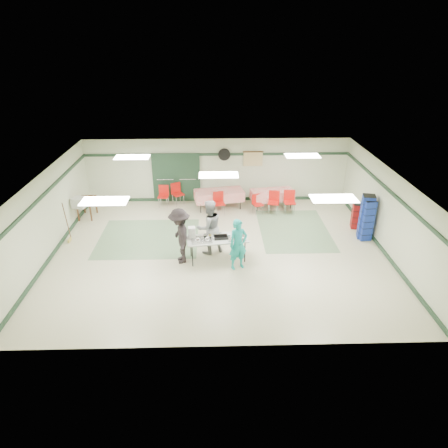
{
  "coord_description": "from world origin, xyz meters",
  "views": [
    {
      "loc": [
        -0.16,
        -11.66,
        6.66
      ],
      "look_at": [
        0.16,
        -0.3,
        1.15
      ],
      "focal_mm": 32.0,
      "sensor_mm": 36.0,
      "label": 1
    }
  ],
  "objects_px": {
    "dining_table_b": "(219,195)",
    "crate_stack_blue_b": "(366,217)",
    "chair_b": "(257,202)",
    "crate_stack_blue_a": "(367,220)",
    "broom": "(67,221)",
    "volunteer_grey": "(209,227)",
    "chair_c": "(289,199)",
    "volunteer_teal": "(238,244)",
    "dining_table_a": "(272,195)",
    "office_printer": "(79,202)",
    "printer_table": "(86,202)",
    "chair_loose_b": "(164,194)",
    "chair_loose_a": "(177,192)",
    "crate_stack_red": "(357,216)",
    "chair_a": "(274,200)",
    "chair_d": "(219,201)",
    "volunteer_dark": "(180,236)",
    "serving_table": "(217,239)"
  },
  "relations": [
    {
      "from": "dining_table_a",
      "to": "crate_stack_red",
      "type": "distance_m",
      "value": 3.51
    },
    {
      "from": "crate_stack_blue_b",
      "to": "office_printer",
      "type": "distance_m",
      "value": 10.39
    },
    {
      "from": "dining_table_b",
      "to": "chair_b",
      "type": "bearing_deg",
      "value": -30.83
    },
    {
      "from": "crate_stack_blue_a",
      "to": "crate_stack_blue_b",
      "type": "distance_m",
      "value": 0.12
    },
    {
      "from": "volunteer_dark",
      "to": "crate_stack_red",
      "type": "xyz_separation_m",
      "value": [
        6.38,
        2.25,
        -0.42
      ]
    },
    {
      "from": "dining_table_b",
      "to": "chair_a",
      "type": "xyz_separation_m",
      "value": [
        2.18,
        -0.56,
        -0.0
      ]
    },
    {
      "from": "volunteer_dark",
      "to": "chair_b",
      "type": "height_order",
      "value": "volunteer_dark"
    },
    {
      "from": "volunteer_grey",
      "to": "chair_c",
      "type": "xyz_separation_m",
      "value": [
        3.2,
        3.13,
        -0.35
      ]
    },
    {
      "from": "chair_a",
      "to": "broom",
      "type": "xyz_separation_m",
      "value": [
        -7.48,
        -2.2,
        0.2
      ]
    },
    {
      "from": "dining_table_a",
      "to": "broom",
      "type": "xyz_separation_m",
      "value": [
        -7.5,
        -2.77,
        0.19
      ]
    },
    {
      "from": "chair_b",
      "to": "chair_loose_a",
      "type": "relative_size",
      "value": 0.86
    },
    {
      "from": "broom",
      "to": "chair_loose_a",
      "type": "bearing_deg",
      "value": 30.54
    },
    {
      "from": "volunteer_grey",
      "to": "chair_loose_a",
      "type": "distance_m",
      "value": 4.37
    },
    {
      "from": "chair_c",
      "to": "broom",
      "type": "height_order",
      "value": "broom"
    },
    {
      "from": "chair_loose_b",
      "to": "office_printer",
      "type": "bearing_deg",
      "value": -143.98
    },
    {
      "from": "dining_table_b",
      "to": "office_printer",
      "type": "xyz_separation_m",
      "value": [
        -5.22,
        -1.49,
        0.36
      ]
    },
    {
      "from": "volunteer_grey",
      "to": "chair_b",
      "type": "relative_size",
      "value": 2.31
    },
    {
      "from": "chair_d",
      "to": "office_printer",
      "type": "xyz_separation_m",
      "value": [
        -5.19,
        -0.93,
        0.37
      ]
    },
    {
      "from": "dining_table_b",
      "to": "broom",
      "type": "xyz_separation_m",
      "value": [
        -5.3,
        -2.77,
        0.19
      ]
    },
    {
      "from": "volunteer_grey",
      "to": "crate_stack_red",
      "type": "bearing_deg",
      "value": 170.98
    },
    {
      "from": "volunteer_grey",
      "to": "broom",
      "type": "bearing_deg",
      "value": -36.64
    },
    {
      "from": "chair_a",
      "to": "crate_stack_blue_a",
      "type": "distance_m",
      "value": 3.74
    },
    {
      "from": "chair_b",
      "to": "crate_stack_blue_b",
      "type": "distance_m",
      "value": 4.23
    },
    {
      "from": "chair_b",
      "to": "volunteer_dark",
      "type": "bearing_deg",
      "value": -147.73
    },
    {
      "from": "crate_stack_red",
      "to": "broom",
      "type": "relative_size",
      "value": 0.66
    },
    {
      "from": "chair_c",
      "to": "chair_loose_a",
      "type": "xyz_separation_m",
      "value": [
        -4.58,
        1.01,
        -0.01
      ]
    },
    {
      "from": "chair_c",
      "to": "crate_stack_red",
      "type": "height_order",
      "value": "crate_stack_red"
    },
    {
      "from": "volunteer_teal",
      "to": "volunteer_dark",
      "type": "distance_m",
      "value": 1.85
    },
    {
      "from": "volunteer_dark",
      "to": "crate_stack_blue_a",
      "type": "height_order",
      "value": "volunteer_dark"
    },
    {
      "from": "chair_a",
      "to": "chair_loose_b",
      "type": "height_order",
      "value": "chair_a"
    },
    {
      "from": "serving_table",
      "to": "broom",
      "type": "relative_size",
      "value": 1.36
    },
    {
      "from": "dining_table_a",
      "to": "broom",
      "type": "bearing_deg",
      "value": -169.54
    },
    {
      "from": "dining_table_a",
      "to": "office_printer",
      "type": "relative_size",
      "value": 3.89
    },
    {
      "from": "chair_b",
      "to": "crate_stack_blue_a",
      "type": "xyz_separation_m",
      "value": [
        3.57,
        -2.34,
        0.26
      ]
    },
    {
      "from": "serving_table",
      "to": "crate_stack_blue_b",
      "type": "xyz_separation_m",
      "value": [
        5.21,
        1.35,
        0.09
      ]
    },
    {
      "from": "dining_table_b",
      "to": "crate_stack_blue_a",
      "type": "distance_m",
      "value": 5.86
    },
    {
      "from": "crate_stack_blue_b",
      "to": "broom",
      "type": "xyz_separation_m",
      "value": [
        -10.38,
        0.04,
        -0.04
      ]
    },
    {
      "from": "crate_stack_blue_a",
      "to": "volunteer_grey",
      "type": "bearing_deg",
      "value": -172.02
    },
    {
      "from": "chair_b",
      "to": "chair_loose_b",
      "type": "xyz_separation_m",
      "value": [
        -3.82,
        0.86,
        0.06
      ]
    },
    {
      "from": "serving_table",
      "to": "chair_a",
      "type": "bearing_deg",
      "value": 49.86
    },
    {
      "from": "volunteer_teal",
      "to": "volunteer_dark",
      "type": "bearing_deg",
      "value": 145.03
    },
    {
      "from": "chair_loose_a",
      "to": "chair_loose_b",
      "type": "relative_size",
      "value": 1.04
    },
    {
      "from": "chair_loose_b",
      "to": "crate_stack_blue_a",
      "type": "height_order",
      "value": "crate_stack_blue_a"
    },
    {
      "from": "dining_table_b",
      "to": "crate_stack_blue_b",
      "type": "bearing_deg",
      "value": -38.82
    },
    {
      "from": "chair_a",
      "to": "broom",
      "type": "bearing_deg",
      "value": -149.92
    },
    {
      "from": "volunteer_grey",
      "to": "chair_a",
      "type": "relative_size",
      "value": 2.0
    },
    {
      "from": "serving_table",
      "to": "printer_table",
      "type": "height_order",
      "value": "serving_table"
    },
    {
      "from": "office_printer",
      "to": "printer_table",
      "type": "bearing_deg",
      "value": 103.41
    },
    {
      "from": "dining_table_a",
      "to": "chair_b",
      "type": "xyz_separation_m",
      "value": [
        -0.69,
        -0.58,
        -0.08
      ]
    },
    {
      "from": "volunteer_teal",
      "to": "crate_stack_blue_b",
      "type": "bearing_deg",
      "value": 0.67
    }
  ]
}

